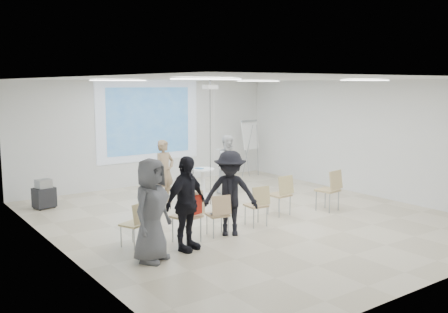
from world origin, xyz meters
TOP-DOWN VIEW (x-y plane):
  - floor at (0.00, 0.00)m, footprint 8.00×9.00m
  - ceiling at (0.00, 0.00)m, footprint 8.00×9.00m
  - wall_back at (0.00, 4.55)m, footprint 8.00×0.10m
  - wall_left at (-4.05, 0.00)m, footprint 0.10×9.00m
  - wall_right at (4.05, 0.00)m, footprint 0.10×9.00m
  - projection_halo at (0.00, 4.49)m, footprint 3.20×0.01m
  - projection_image at (0.00, 4.47)m, footprint 2.60×0.01m
  - pedestal_table at (0.37, 2.25)m, footprint 0.77×0.77m
  - player_left at (-0.77, 2.21)m, footprint 0.72×0.56m
  - player_right at (1.17, 2.19)m, footprint 0.85×0.69m
  - controller_left at (-0.59, 2.46)m, footprint 0.07×0.13m
  - controller_right at (0.99, 2.44)m, footprint 0.04×0.12m
  - chair_far_left at (-2.83, -0.46)m, footprint 0.51×0.53m
  - chair_left_mid at (-1.93, -0.81)m, footprint 0.55×0.58m
  - chair_left_inner at (-1.27, -0.81)m, footprint 0.45×0.47m
  - chair_center at (-0.23, -0.71)m, footprint 0.44×0.46m
  - chair_right_inner at (0.74, -0.36)m, footprint 0.45×0.48m
  - chair_right_far at (1.90, -0.73)m, footprint 0.51×0.54m
  - red_jacket at (-1.95, -0.95)m, footprint 0.40×0.18m
  - laptop at (-1.26, -0.72)m, footprint 0.33×0.27m
  - audience_left at (-2.19, -1.11)m, footprint 1.27×1.00m
  - audience_mid at (-1.04, -0.84)m, footprint 1.36×1.22m
  - audience_outer at (-2.93, -1.25)m, footprint 1.12×1.01m
  - flipchart_easel at (3.09, 3.72)m, footprint 0.77×0.59m
  - av_cart at (-3.34, 3.40)m, footprint 0.52×0.45m
  - ceiling_projector at (0.10, 1.49)m, footprint 0.30×0.25m
  - fluor_panel_nw at (-2.00, 2.00)m, footprint 1.20×0.30m
  - fluor_panel_ne at (2.00, 2.00)m, footprint 1.20×0.30m
  - fluor_panel_sw at (-2.00, -1.50)m, footprint 1.20×0.30m
  - fluor_panel_se at (2.00, -1.50)m, footprint 1.20×0.30m

SIDE VIEW (x-z plane):
  - floor at x=0.00m, z-range -0.10..0.00m
  - av_cart at x=-3.34m, z-range -0.03..0.66m
  - pedestal_table at x=0.37m, z-range 0.04..0.79m
  - laptop at x=-1.26m, z-range 0.43..0.45m
  - chair_far_left at x=-2.83m, z-range 0.07..0.89m
  - chair_left_inner at x=-1.27m, z-range 0.07..0.89m
  - chair_center at x=-0.23m, z-range 0.08..0.93m
  - chair_right_inner at x=0.74m, z-range 0.08..0.99m
  - chair_right_far at x=1.90m, z-range 0.09..1.05m
  - chair_left_mid at x=-1.93m, z-range 0.09..1.06m
  - red_jacket at x=-1.95m, z-range 0.54..0.90m
  - player_right at x=1.17m, z-range 0.00..1.73m
  - player_left at x=-0.77m, z-range 0.00..1.76m
  - audience_mid at x=-1.04m, z-range 0.00..1.86m
  - audience_left at x=-2.19m, z-range 0.00..1.91m
  - audience_outer at x=-2.93m, z-range 0.00..1.92m
  - controller_left at x=-0.59m, z-range 1.14..1.18m
  - controller_right at x=0.99m, z-range 1.14..1.18m
  - flipchart_easel at x=3.09m, z-range 0.42..2.21m
  - wall_back at x=0.00m, z-range 0.00..3.00m
  - wall_left at x=-4.05m, z-range 0.00..3.00m
  - wall_right at x=4.05m, z-range 0.00..3.00m
  - projection_halo at x=0.00m, z-range 0.70..3.00m
  - projection_image at x=0.00m, z-range 0.90..2.80m
  - ceiling_projector at x=0.10m, z-range 1.19..4.19m
  - fluor_panel_nw at x=-2.00m, z-range 2.96..2.98m
  - fluor_panel_ne at x=2.00m, z-range 2.96..2.98m
  - fluor_panel_sw at x=-2.00m, z-range 2.96..2.98m
  - fluor_panel_se at x=2.00m, z-range 2.96..2.98m
  - ceiling at x=0.00m, z-range 3.00..3.10m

